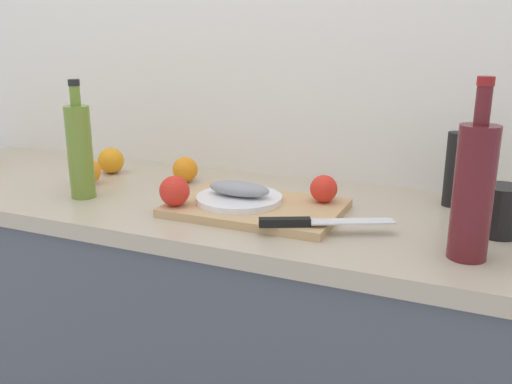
{
  "coord_description": "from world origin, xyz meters",
  "views": [
    {
      "loc": [
        0.69,
        -1.22,
        1.32
      ],
      "look_at": [
        0.18,
        -0.06,
        0.95
      ],
      "focal_mm": 38.7,
      "sensor_mm": 36.0,
      "label": 1
    }
  ],
  "objects_px": {
    "fish_fillet": "(239,189)",
    "olive_oil_bottle": "(80,150)",
    "white_plate": "(239,199)",
    "coffee_mug_0": "(500,211)",
    "pepper_mill": "(456,170)",
    "orange_0": "(185,170)",
    "cutting_board": "(256,208)",
    "wine_bottle": "(474,189)",
    "chef_knife": "(309,222)"
  },
  "relations": [
    {
      "from": "cutting_board",
      "to": "fish_fillet",
      "type": "bearing_deg",
      "value": 179.53
    },
    {
      "from": "olive_oil_bottle",
      "to": "chef_knife",
      "type": "bearing_deg",
      "value": -3.0
    },
    {
      "from": "chef_knife",
      "to": "pepper_mill",
      "type": "relative_size",
      "value": 1.48
    },
    {
      "from": "wine_bottle",
      "to": "coffee_mug_0",
      "type": "relative_size",
      "value": 2.67
    },
    {
      "from": "chef_knife",
      "to": "orange_0",
      "type": "xyz_separation_m",
      "value": [
        -0.47,
        0.27,
        0.01
      ]
    },
    {
      "from": "chef_knife",
      "to": "coffee_mug_0",
      "type": "relative_size",
      "value": 2.13
    },
    {
      "from": "white_plate",
      "to": "fish_fillet",
      "type": "bearing_deg",
      "value": 0.0
    },
    {
      "from": "fish_fillet",
      "to": "coffee_mug_0",
      "type": "height_order",
      "value": "coffee_mug_0"
    },
    {
      "from": "wine_bottle",
      "to": "coffee_mug_0",
      "type": "xyz_separation_m",
      "value": [
        0.05,
        0.16,
        -0.08
      ]
    },
    {
      "from": "fish_fillet",
      "to": "chef_knife",
      "type": "height_order",
      "value": "fish_fillet"
    },
    {
      "from": "cutting_board",
      "to": "coffee_mug_0",
      "type": "distance_m",
      "value": 0.54
    },
    {
      "from": "cutting_board",
      "to": "chef_knife",
      "type": "relative_size",
      "value": 1.48
    },
    {
      "from": "wine_bottle",
      "to": "pepper_mill",
      "type": "relative_size",
      "value": 1.86
    },
    {
      "from": "wine_bottle",
      "to": "pepper_mill",
      "type": "xyz_separation_m",
      "value": [
        -0.05,
        0.34,
        -0.04
      ]
    },
    {
      "from": "cutting_board",
      "to": "pepper_mill",
      "type": "bearing_deg",
      "value": 29.49
    },
    {
      "from": "white_plate",
      "to": "fish_fillet",
      "type": "distance_m",
      "value": 0.03
    },
    {
      "from": "white_plate",
      "to": "orange_0",
      "type": "relative_size",
      "value": 2.87
    },
    {
      "from": "cutting_board",
      "to": "chef_knife",
      "type": "xyz_separation_m",
      "value": [
        0.17,
        -0.1,
        0.02
      ]
    },
    {
      "from": "chef_knife",
      "to": "wine_bottle",
      "type": "distance_m",
      "value": 0.33
    },
    {
      "from": "wine_bottle",
      "to": "orange_0",
      "type": "xyz_separation_m",
      "value": [
        -0.78,
        0.27,
        -0.1
      ]
    },
    {
      "from": "olive_oil_bottle",
      "to": "coffee_mug_0",
      "type": "bearing_deg",
      "value": 7.2
    },
    {
      "from": "white_plate",
      "to": "olive_oil_bottle",
      "type": "bearing_deg",
      "value": -171.12
    },
    {
      "from": "white_plate",
      "to": "orange_0",
      "type": "bearing_deg",
      "value": 145.68
    },
    {
      "from": "chef_knife",
      "to": "pepper_mill",
      "type": "bearing_deg",
      "value": 26.94
    },
    {
      "from": "chef_knife",
      "to": "olive_oil_bottle",
      "type": "relative_size",
      "value": 0.9
    },
    {
      "from": "pepper_mill",
      "to": "olive_oil_bottle",
      "type": "bearing_deg",
      "value": -160.99
    },
    {
      "from": "orange_0",
      "to": "white_plate",
      "type": "bearing_deg",
      "value": -34.32
    },
    {
      "from": "white_plate",
      "to": "olive_oil_bottle",
      "type": "xyz_separation_m",
      "value": [
        -0.42,
        -0.07,
        0.1
      ]
    },
    {
      "from": "chef_knife",
      "to": "coffee_mug_0",
      "type": "xyz_separation_m",
      "value": [
        0.37,
        0.16,
        0.03
      ]
    },
    {
      "from": "fish_fillet",
      "to": "orange_0",
      "type": "xyz_separation_m",
      "value": [
        -0.25,
        0.17,
        -0.02
      ]
    },
    {
      "from": "coffee_mug_0",
      "to": "pepper_mill",
      "type": "xyz_separation_m",
      "value": [
        -0.11,
        0.18,
        0.04
      ]
    },
    {
      "from": "fish_fillet",
      "to": "olive_oil_bottle",
      "type": "relative_size",
      "value": 0.52
    },
    {
      "from": "cutting_board",
      "to": "wine_bottle",
      "type": "distance_m",
      "value": 0.51
    },
    {
      "from": "white_plate",
      "to": "coffee_mug_0",
      "type": "bearing_deg",
      "value": 5.97
    },
    {
      "from": "white_plate",
      "to": "pepper_mill",
      "type": "distance_m",
      "value": 0.54
    },
    {
      "from": "fish_fillet",
      "to": "white_plate",
      "type": "bearing_deg",
      "value": 0.0
    },
    {
      "from": "olive_oil_bottle",
      "to": "coffee_mug_0",
      "type": "relative_size",
      "value": 2.38
    },
    {
      "from": "olive_oil_bottle",
      "to": "white_plate",
      "type": "bearing_deg",
      "value": 8.88
    },
    {
      "from": "cutting_board",
      "to": "white_plate",
      "type": "height_order",
      "value": "white_plate"
    },
    {
      "from": "cutting_board",
      "to": "chef_knife",
      "type": "distance_m",
      "value": 0.2
    },
    {
      "from": "olive_oil_bottle",
      "to": "wine_bottle",
      "type": "distance_m",
      "value": 0.95
    },
    {
      "from": "white_plate",
      "to": "pepper_mill",
      "type": "relative_size",
      "value": 1.14
    },
    {
      "from": "chef_knife",
      "to": "pepper_mill",
      "type": "distance_m",
      "value": 0.44
    },
    {
      "from": "wine_bottle",
      "to": "cutting_board",
      "type": "bearing_deg",
      "value": 168.61
    },
    {
      "from": "coffee_mug_0",
      "to": "orange_0",
      "type": "relative_size",
      "value": 1.75
    },
    {
      "from": "white_plate",
      "to": "pepper_mill",
      "type": "bearing_deg",
      "value": 27.08
    },
    {
      "from": "wine_bottle",
      "to": "coffee_mug_0",
      "type": "distance_m",
      "value": 0.19
    },
    {
      "from": "chef_knife",
      "to": "olive_oil_bottle",
      "type": "height_order",
      "value": "olive_oil_bottle"
    },
    {
      "from": "orange_0",
      "to": "pepper_mill",
      "type": "distance_m",
      "value": 0.74
    },
    {
      "from": "white_plate",
      "to": "pepper_mill",
      "type": "xyz_separation_m",
      "value": [
        0.48,
        0.24,
        0.06
      ]
    }
  ]
}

